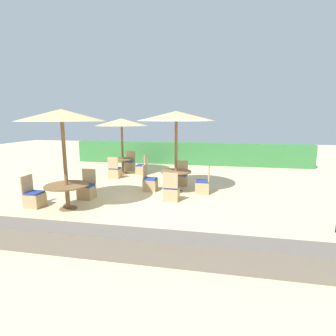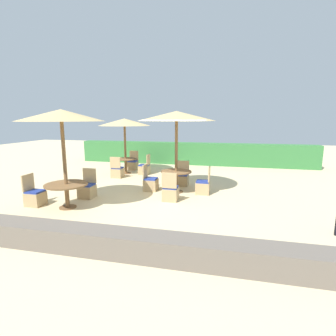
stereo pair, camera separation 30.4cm
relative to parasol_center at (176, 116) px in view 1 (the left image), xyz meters
The scene contains 18 objects.
ground_plane 2.76m from the parasol_center, 103.79° to the right, with size 40.00×40.00×0.00m, color beige.
hedge_row 6.12m from the parasol_center, 92.19° to the left, with size 13.00×0.70×1.21m, color #387A3D.
stone_border 5.05m from the parasol_center, 92.84° to the right, with size 10.00×0.56×0.46m, color #6B6056.
parasol_center is the anchor object (origin of this frame).
round_table_center 2.01m from the parasol_center, 90.00° to the left, with size 1.06×1.06×0.75m.
patio_chair_center_south 2.54m from the parasol_center, 88.90° to the right, with size 0.46×0.46×0.93m.
patio_chair_center_north 2.53m from the parasol_center, 87.15° to the left, with size 0.46×0.46×0.93m.
patio_chair_center_west 2.52m from the parasol_center, behind, with size 0.46×0.46×0.93m.
patio_chair_center_east 2.52m from the parasol_center, ahead, with size 0.46×0.46×0.93m.
parasol_front_left 3.58m from the parasol_center, 139.42° to the right, with size 2.33×2.33×2.78m.
round_table_front_left 4.11m from the parasol_center, 139.42° to the right, with size 1.20×1.20×0.71m.
patio_chair_front_left_north 3.79m from the parasol_center, 154.45° to the right, with size 0.46×0.46×0.93m.
patio_chair_front_left_west 5.03m from the parasol_center, 148.17° to the right, with size 0.46×0.46×0.93m.
parasol_back_left 3.89m from the parasol_center, 138.53° to the left, with size 2.34×2.34×2.53m.
round_table_back_left 4.40m from the parasol_center, 138.53° to the left, with size 0.96×0.96×0.70m.
patio_chair_back_left_north 5.16m from the parasol_center, 129.55° to the left, with size 0.46×0.46×0.93m.
patio_chair_back_left_east 4.03m from the parasol_center, 127.68° to the left, with size 0.46×0.46×0.93m.
patio_chair_back_left_south 4.12m from the parasol_center, 150.29° to the left, with size 0.46×0.46×0.93m.
Camera 1 is at (1.64, -7.85, 2.53)m, focal length 28.00 mm.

